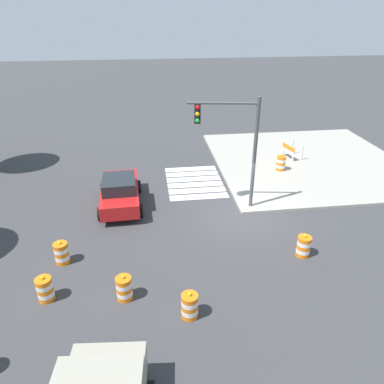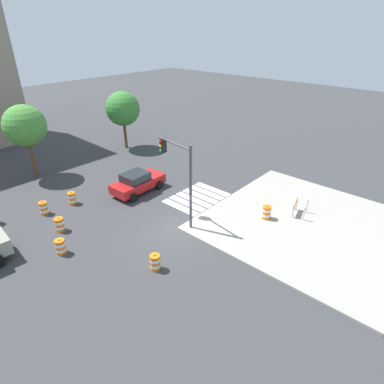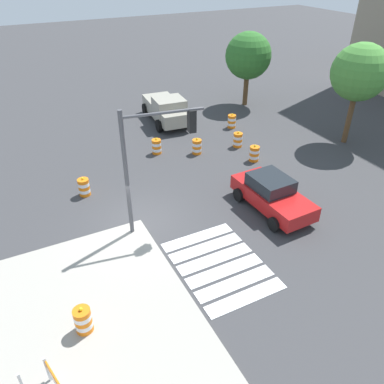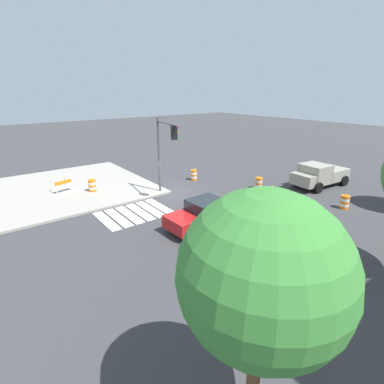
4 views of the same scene
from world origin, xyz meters
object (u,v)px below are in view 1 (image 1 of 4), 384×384
(traffic_barrel_crosswalk_end, at_px, (304,246))
(traffic_barrel_on_sidewalk, at_px, (281,163))
(construction_barricade, at_px, (290,150))
(traffic_barrel_lane_center, at_px, (45,289))
(sports_car, at_px, (120,191))
(traffic_barrel_far_curb, at_px, (124,288))
(traffic_light_pole, at_px, (232,135))
(traffic_barrel_near_corner, at_px, (190,306))
(traffic_barrel_median_near, at_px, (62,253))

(traffic_barrel_crosswalk_end, height_order, traffic_barrel_on_sidewalk, traffic_barrel_on_sidewalk)
(traffic_barrel_crosswalk_end, distance_m, construction_barricade, 10.55)
(traffic_barrel_lane_center, relative_size, construction_barricade, 0.74)
(sports_car, height_order, traffic_barrel_on_sidewalk, sports_car)
(traffic_barrel_far_curb, relative_size, traffic_barrel_on_sidewalk, 1.00)
(traffic_barrel_lane_center, xyz_separation_m, traffic_light_pole, (5.47, -7.70, 3.46))
(sports_car, distance_m, traffic_light_pole, 6.31)
(sports_car, bearing_deg, traffic_barrel_far_curb, -176.33)
(traffic_barrel_on_sidewalk, bearing_deg, traffic_barrel_lane_center, 128.44)
(traffic_barrel_near_corner, relative_size, traffic_barrel_far_curb, 1.00)
(sports_car, height_order, traffic_barrel_median_near, sports_car)
(traffic_barrel_near_corner, xyz_separation_m, traffic_barrel_crosswalk_end, (2.66, -5.03, 0.00))
(traffic_barrel_on_sidewalk, bearing_deg, traffic_barrel_median_near, 122.28)
(traffic_barrel_median_near, bearing_deg, traffic_barrel_crosswalk_end, -94.76)
(traffic_barrel_near_corner, distance_m, traffic_light_pole, 8.21)
(traffic_barrel_median_near, distance_m, traffic_barrel_on_sidewalk, 13.85)
(traffic_barrel_near_corner, bearing_deg, construction_barricade, -33.22)
(traffic_barrel_median_near, bearing_deg, sports_car, -25.58)
(construction_barricade, height_order, traffic_light_pole, traffic_light_pole)
(traffic_barrel_crosswalk_end, distance_m, traffic_barrel_median_near, 9.76)
(sports_car, xyz_separation_m, traffic_barrel_near_corner, (-7.88, -2.59, -0.36))
(sports_car, relative_size, traffic_barrel_far_curb, 4.27)
(traffic_barrel_crosswalk_end, distance_m, traffic_light_pole, 5.90)
(traffic_barrel_near_corner, xyz_separation_m, traffic_light_pole, (6.89, -2.82, 3.46))
(traffic_barrel_on_sidewalk, distance_m, traffic_light_pole, 6.65)
(traffic_barrel_far_curb, relative_size, traffic_barrel_lane_center, 1.00)
(traffic_barrel_far_curb, distance_m, construction_barricade, 15.60)
(traffic_barrel_far_curb, distance_m, traffic_barrel_lane_center, 2.74)
(sports_car, bearing_deg, traffic_barrel_near_corner, -161.78)
(traffic_barrel_crosswalk_end, bearing_deg, traffic_barrel_on_sidewalk, -13.59)
(construction_barricade, bearing_deg, traffic_barrel_lane_center, 130.49)
(traffic_barrel_median_near, height_order, traffic_light_pole, traffic_light_pole)
(traffic_barrel_far_curb, xyz_separation_m, construction_barricade, (11.57, -10.46, 0.27))
(traffic_barrel_lane_center, bearing_deg, traffic_barrel_crosswalk_end, -82.91)
(traffic_barrel_far_curb, height_order, traffic_barrel_lane_center, same)
(traffic_barrel_crosswalk_end, relative_size, construction_barricade, 0.74)
(traffic_barrel_median_near, xyz_separation_m, traffic_barrel_far_curb, (-2.35, -2.54, 0.00))
(traffic_barrel_far_curb, bearing_deg, traffic_light_pole, -40.76)
(traffic_barrel_far_curb, height_order, traffic_barrel_on_sidewalk, traffic_barrel_on_sidewalk)
(sports_car, xyz_separation_m, traffic_barrel_median_near, (-4.41, 2.11, -0.36))
(traffic_barrel_crosswalk_end, relative_size, traffic_barrel_on_sidewalk, 1.00)
(traffic_barrel_far_curb, bearing_deg, construction_barricade, -42.13)
(traffic_barrel_lane_center, xyz_separation_m, construction_barricade, (11.26, -13.19, 0.27))
(sports_car, distance_m, traffic_barrel_lane_center, 6.86)
(traffic_barrel_near_corner, height_order, traffic_barrel_on_sidewalk, traffic_barrel_on_sidewalk)
(traffic_light_pole, bearing_deg, traffic_barrel_crosswalk_end, -152.46)
(traffic_barrel_median_near, xyz_separation_m, traffic_light_pole, (3.43, -7.52, 3.46))
(traffic_barrel_near_corner, height_order, traffic_barrel_lane_center, same)
(traffic_barrel_near_corner, xyz_separation_m, traffic_barrel_median_near, (3.46, 4.70, 0.00))
(traffic_barrel_median_near, relative_size, construction_barricade, 0.74)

